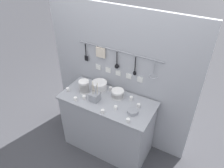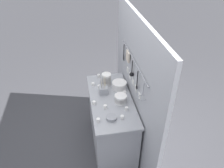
% 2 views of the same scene
% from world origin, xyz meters
% --- Properties ---
extents(ground_plane, '(20.00, 20.00, 0.00)m').
position_xyz_m(ground_plane, '(0.00, 0.00, 0.00)').
color(ground_plane, '#424247').
extents(counter, '(1.19, 0.54, 0.85)m').
position_xyz_m(counter, '(0.00, 0.00, 0.43)').
color(counter, '#9EA0A8').
rests_on(counter, ground).
extents(back_wall, '(1.99, 0.11, 1.92)m').
position_xyz_m(back_wall, '(-0.00, 0.31, 0.96)').
color(back_wall, '#A8AAB2').
rests_on(back_wall, ground).
extents(bowl_stack_wide_centre, '(0.13, 0.13, 0.17)m').
position_xyz_m(bowl_stack_wide_centre, '(-0.33, -0.01, 0.94)').
color(bowl_stack_wide_centre, white).
rests_on(bowl_stack_wide_centre, counter).
extents(bowl_stack_nested_right, '(0.16, 0.16, 0.11)m').
position_xyz_m(bowl_stack_nested_right, '(0.09, 0.11, 0.90)').
color(bowl_stack_nested_right, white).
rests_on(bowl_stack_nested_right, counter).
extents(plate_stack, '(0.20, 0.20, 0.10)m').
position_xyz_m(plate_stack, '(-0.21, 0.15, 0.90)').
color(plate_stack, white).
rests_on(plate_stack, counter).
extents(steel_mixing_bowl, '(0.12, 0.12, 0.04)m').
position_xyz_m(steel_mixing_bowl, '(0.37, -0.06, 0.87)').
color(steel_mixing_bowl, '#93969E').
rests_on(steel_mixing_bowl, counter).
extents(cutlery_caddy, '(0.11, 0.11, 0.27)m').
position_xyz_m(cutlery_caddy, '(-0.13, -0.08, 0.91)').
color(cutlery_caddy, '#93969E').
rests_on(cutlery_caddy, counter).
extents(cup_by_caddy, '(0.04, 0.04, 0.05)m').
position_xyz_m(cup_by_caddy, '(-0.06, 0.19, 0.88)').
color(cup_by_caddy, white).
rests_on(cup_by_caddy, counter).
extents(cup_front_left, '(0.04, 0.04, 0.05)m').
position_xyz_m(cup_front_left, '(0.26, 0.15, 0.88)').
color(cup_front_left, white).
rests_on(cup_front_left, counter).
extents(cup_back_left, '(0.04, 0.04, 0.05)m').
position_xyz_m(cup_back_left, '(0.39, -0.22, 0.88)').
color(cup_back_left, white).
rests_on(cup_back_left, counter).
extents(cup_beside_plates, '(0.04, 0.04, 0.05)m').
position_xyz_m(cup_beside_plates, '(-0.53, -0.10, 0.88)').
color(cup_beside_plates, white).
rests_on(cup_beside_plates, counter).
extents(cup_front_right, '(0.04, 0.04, 0.05)m').
position_xyz_m(cup_front_right, '(-0.33, -0.20, 0.88)').
color(cup_front_right, white).
rests_on(cup_front_right, counter).
extents(cup_centre, '(0.04, 0.04, 0.05)m').
position_xyz_m(cup_centre, '(0.08, -0.23, 0.88)').
color(cup_centre, white).
rests_on(cup_centre, counter).
extents(cup_mid_row, '(0.04, 0.04, 0.05)m').
position_xyz_m(cup_mid_row, '(0.17, -0.10, 0.88)').
color(cup_mid_row, white).
rests_on(cup_mid_row, counter).
extents(cup_edge_near, '(0.04, 0.04, 0.05)m').
position_xyz_m(cup_edge_near, '(0.39, 0.06, 0.88)').
color(cup_edge_near, white).
rests_on(cup_edge_near, counter).
extents(cup_edge_far, '(0.04, 0.04, 0.05)m').
position_xyz_m(cup_edge_far, '(-0.26, -0.12, 0.88)').
color(cup_edge_far, white).
rests_on(cup_edge_far, counter).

